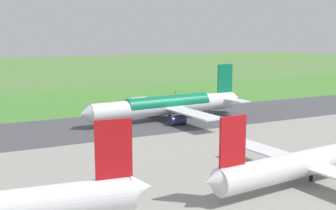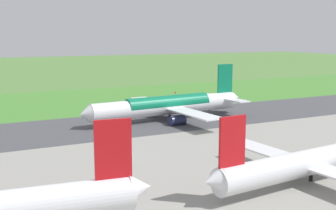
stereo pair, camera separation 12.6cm
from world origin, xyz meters
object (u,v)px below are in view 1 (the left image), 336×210
(airliner_parked_mid, at_px, (311,161))
(service_truck_fuel, at_px, (118,151))
(no_stopping_sign, at_px, (175,94))
(airliner_main, at_px, (169,105))
(traffic_cone_orange, at_px, (157,96))

(airliner_parked_mid, xyz_separation_m, service_truck_fuel, (24.65, -28.34, -2.21))
(service_truck_fuel, height_order, no_stopping_sign, no_stopping_sign)
(airliner_main, bearing_deg, traffic_cone_orange, -110.45)
(no_stopping_sign, distance_m, traffic_cone_orange, 8.80)
(airliner_parked_mid, xyz_separation_m, no_stopping_sign, (-23.11, -95.21, -2.03))
(no_stopping_sign, bearing_deg, airliner_parked_mid, 76.36)
(airliner_main, distance_m, traffic_cone_orange, 47.72)
(no_stopping_sign, bearing_deg, service_truck_fuel, 54.46)
(airliner_main, relative_size, traffic_cone_orange, 98.46)
(airliner_main, distance_m, service_truck_fuel, 39.97)
(airliner_main, xyz_separation_m, no_stopping_sign, (-21.20, -37.15, -2.77))
(airliner_parked_mid, height_order, service_truck_fuel, airliner_parked_mid)
(airliner_main, distance_m, airliner_parked_mid, 58.09)
(no_stopping_sign, bearing_deg, traffic_cone_orange, -58.24)
(service_truck_fuel, bearing_deg, airliner_parked_mid, 131.02)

